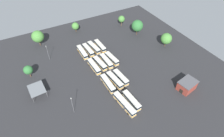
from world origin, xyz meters
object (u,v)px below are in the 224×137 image
object	(u,v)px
tree_northwest	(28,70)
bus_row1_slot2	(115,80)
bus_row0_slot2	(131,100)
depot_building	(187,85)
bus_row2_slot1	(106,61)
bus_row2_slot3	(94,66)
bus_row3_slot1	(94,48)
tree_west_edge	(137,26)
bus_row3_slot0	(100,46)
tree_northeast	(166,39)
bus_row0_slot3	(124,104)
bus_row2_slot2	(100,63)
tree_east_edge	(38,36)
tree_north_edge	(122,19)
maintenance_shelter	(37,89)
bus_row1_slot3	(108,83)
lamp_post_by_building	(72,105)
bus_row3_slot3	(82,52)
tree_south_edge	(75,26)
bus_row2_slot0	(112,59)
lamp_post_mid_lot	(48,52)
bus_row1_slot1	(121,77)
bus_row3_slot2	(88,50)

from	to	relation	value
tree_northwest	bus_row1_slot2	bearing A→B (deg)	-124.41
bus_row0_slot2	depot_building	size ratio (longest dim) A/B	1.15
bus_row2_slot1	bus_row2_slot3	world-z (taller)	same
bus_row3_slot1	tree_west_edge	world-z (taller)	tree_west_edge
bus_row3_slot0	tree_northeast	world-z (taller)	tree_northeast
bus_row0_slot3	bus_row2_slot2	world-z (taller)	same
tree_east_edge	tree_north_edge	size ratio (longest dim) A/B	1.31
bus_row2_slot2	bus_row3_slot1	size ratio (longest dim) A/B	0.96
maintenance_shelter	tree_west_edge	bearing A→B (deg)	-73.70
bus_row1_slot3	lamp_post_by_building	xyz separation A→B (m)	(-6.34, 19.63, 3.37)
bus_row3_slot1	depot_building	world-z (taller)	depot_building
bus_row1_slot2	tree_northeast	xyz separation A→B (m)	(11.91, -42.12, 3.58)
bus_row3_slot3	tree_south_edge	distance (m)	26.32
depot_building	tree_south_edge	world-z (taller)	tree_south_edge
bus_row2_slot0	lamp_post_mid_lot	xyz separation A→B (m)	(18.31, 30.10, 3.12)
depot_building	tree_northwest	xyz separation A→B (m)	(44.29, 63.57, 2.22)
lamp_post_mid_lot	lamp_post_by_building	distance (m)	40.06
bus_row3_slot0	bus_row3_slot3	bearing A→B (deg)	92.65
bus_row2_slot2	depot_building	xyz separation A→B (m)	(-34.49, -28.84, 0.63)
lamp_post_by_building	bus_row1_slot2	bearing A→B (deg)	-74.18
bus_row1_slot3	bus_row2_slot0	bearing A→B (deg)	-34.63
bus_row2_slot2	maintenance_shelter	bearing A→B (deg)	96.08
lamp_post_by_building	tree_south_edge	bearing A→B (deg)	-21.44
bus_row1_slot1	bus_row1_slot2	bearing A→B (deg)	92.59
bus_row2_slot1	depot_building	distance (m)	42.68
tree_north_edge	bus_row1_slot2	bearing A→B (deg)	145.69
bus_row1_slot1	bus_row2_slot2	xyz separation A→B (m)	(14.42, 4.42, 0.00)
bus_row2_slot2	lamp_post_by_building	size ratio (longest dim) A/B	1.11
bus_row3_slot2	bus_row3_slot3	bearing A→B (deg)	94.26
tree_east_edge	tree_south_edge	size ratio (longest dim) A/B	1.49
bus_row1_slot1	maintenance_shelter	distance (m)	39.78
maintenance_shelter	tree_south_edge	xyz separation A→B (m)	(42.89, -34.83, 0.79)
bus_row1_slot2	maintenance_shelter	world-z (taller)	maintenance_shelter
lamp_post_by_building	lamp_post_mid_lot	bearing A→B (deg)	-0.25
bus_row0_slot3	tree_north_edge	distance (m)	69.31
bus_row2_slot1	tree_northwest	size ratio (longest dim) A/B	1.57
maintenance_shelter	tree_north_edge	bearing A→B (deg)	-62.24
lamp_post_by_building	tree_north_edge	world-z (taller)	lamp_post_by_building
tree_northeast	bus_row1_slot3	bearing A→B (deg)	104.89
bus_row3_slot1	tree_west_edge	xyz separation A→B (m)	(2.00, -32.05, 4.71)
tree_northeast	tree_west_edge	world-z (taller)	tree_west_edge
tree_east_edge	tree_northwest	bearing A→B (deg)	156.99
bus_row2_slot3	bus_row3_slot1	size ratio (longest dim) A/B	1.02
bus_row0_slot2	bus_row1_slot3	distance (m)	14.67
bus_row1_slot2	tree_west_edge	distance (m)	46.54
bus_row2_slot1	bus_row3_slot3	distance (m)	16.02
bus_row1_slot1	bus_row0_slot3	bearing A→B (deg)	154.98
bus_row1_slot1	tree_south_edge	size ratio (longest dim) A/B	1.59
bus_row1_slot2	tree_northwest	distance (m)	43.22
bus_row0_slot3	tree_northwest	xyz separation A→B (m)	(38.84, 32.33, 2.84)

